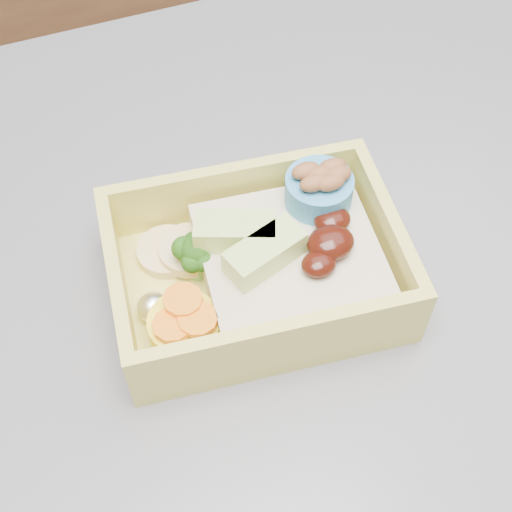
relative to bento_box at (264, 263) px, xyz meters
name	(u,v)px	position (x,y,z in m)	size (l,w,h in m)	color
bento_box	(264,263)	(0.00, 0.00, 0.00)	(0.18, 0.14, 0.06)	#D6CB58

